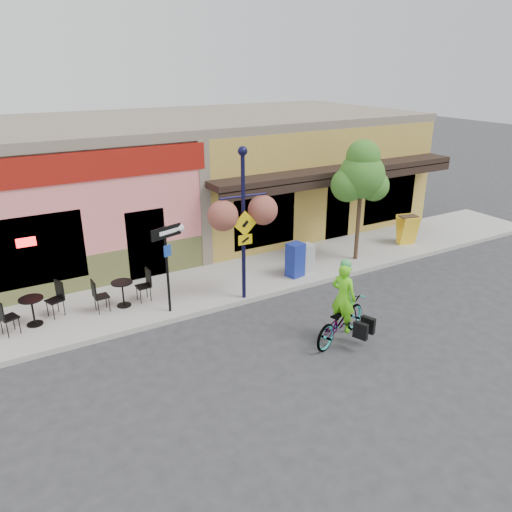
{
  "coord_description": "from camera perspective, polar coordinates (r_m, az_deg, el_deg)",
  "views": [
    {
      "loc": [
        -7.29,
        -10.58,
        6.42
      ],
      "look_at": [
        -0.84,
        0.5,
        1.4
      ],
      "focal_mm": 35.0,
      "sensor_mm": 36.0,
      "label": 1
    }
  ],
  "objects": [
    {
      "name": "ground",
      "position": [
        14.36,
        3.92,
        -5.22
      ],
      "size": [
        90.0,
        90.0,
        0.0
      ],
      "primitive_type": "plane",
      "color": "#2D2D30",
      "rests_on": "ground"
    },
    {
      "name": "sidewalk",
      "position": [
        15.87,
        -0.11,
        -2.2
      ],
      "size": [
        24.0,
        3.0,
        0.15
      ],
      "primitive_type": "cube",
      "color": "#9E9B93",
      "rests_on": "ground"
    },
    {
      "name": "curb",
      "position": [
        14.74,
        2.73,
        -4.14
      ],
      "size": [
        24.0,
        0.12,
        0.15
      ],
      "primitive_type": "cube",
      "color": "#A8A59E",
      "rests_on": "ground"
    },
    {
      "name": "building",
      "position": [
        19.94,
        -8.16,
        9.09
      ],
      "size": [
        18.2,
        8.2,
        4.5
      ],
      "primitive_type": null,
      "color": "#F67B7A",
      "rests_on": "ground"
    },
    {
      "name": "bicycle",
      "position": [
        12.43,
        9.61,
        -7.2
      ],
      "size": [
        2.16,
        1.38,
        1.07
      ],
      "primitive_type": "imported",
      "rotation": [
        0.0,
        0.0,
        1.93
      ],
      "color": "maroon",
      "rests_on": "ground"
    },
    {
      "name": "cyclist_rider",
      "position": [
        12.3,
        9.89,
        -5.74
      ],
      "size": [
        0.62,
        0.75,
        1.76
      ],
      "primitive_type": "imported",
      "rotation": [
        0.0,
        0.0,
        1.93
      ],
      "color": "#60E017",
      "rests_on": "ground"
    },
    {
      "name": "lamp_post",
      "position": [
        13.45,
        -1.46,
        3.48
      ],
      "size": [
        1.39,
        0.62,
        4.27
      ],
      "primitive_type": null,
      "rotation": [
        0.0,
        0.0,
        -0.06
      ],
      "color": "black",
      "rests_on": "sidewalk"
    },
    {
      "name": "one_way_sign",
      "position": [
        13.19,
        -10.09,
        -1.58
      ],
      "size": [
        0.94,
        0.46,
        2.4
      ],
      "primitive_type": null,
      "rotation": [
        0.0,
        0.0,
        0.3
      ],
      "color": "black",
      "rests_on": "sidewalk"
    },
    {
      "name": "cafe_set_left",
      "position": [
        13.83,
        -24.2,
        -5.4
      ],
      "size": [
        1.79,
        1.32,
        0.96
      ],
      "primitive_type": null,
      "rotation": [
        0.0,
        0.0,
        0.36
      ],
      "color": "black",
      "rests_on": "sidewalk"
    },
    {
      "name": "cafe_set_right",
      "position": [
        14.05,
        -15.0,
        -3.8
      ],
      "size": [
        1.59,
        0.85,
        0.93
      ],
      "primitive_type": null,
      "rotation": [
        0.0,
        0.0,
        0.05
      ],
      "color": "black",
      "rests_on": "sidewalk"
    },
    {
      "name": "newspaper_box_blue",
      "position": [
        15.48,
        4.51,
        -0.44
      ],
      "size": [
        0.56,
        0.51,
        1.07
      ],
      "primitive_type": null,
      "rotation": [
        0.0,
        0.0,
        0.2
      ],
      "color": "navy",
      "rests_on": "sidewalk"
    },
    {
      "name": "newspaper_box_grey",
      "position": [
        15.85,
        5.74,
        -0.24
      ],
      "size": [
        0.44,
        0.4,
        0.92
      ],
      "primitive_type": null,
      "rotation": [
        0.0,
        0.0,
        0.03
      ],
      "color": "#A4A4A4",
      "rests_on": "sidewalk"
    },
    {
      "name": "street_tree",
      "position": [
        16.69,
        11.77,
        6.19
      ],
      "size": [
        1.75,
        1.75,
        4.05
      ],
      "primitive_type": null,
      "rotation": [
        0.0,
        0.0,
        -0.11
      ],
      "color": "#3D7A26",
      "rests_on": "sidewalk"
    },
    {
      "name": "sandwich_board",
      "position": [
        18.86,
        17.19,
        2.71
      ],
      "size": [
        0.74,
        0.61,
        1.08
      ],
      "primitive_type": null,
      "rotation": [
        0.0,
        0.0,
        -0.23
      ],
      "color": "yellow",
      "rests_on": "sidewalk"
    }
  ]
}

